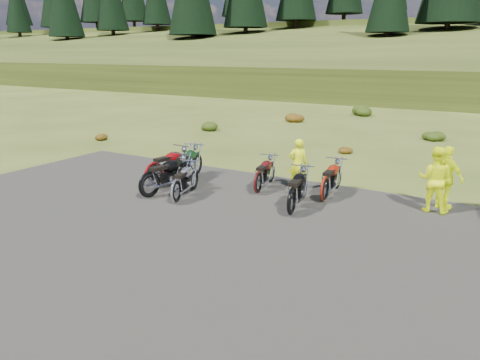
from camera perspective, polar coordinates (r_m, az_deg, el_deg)
The scene contains 20 objects.
ground at distance 13.07m, azimuth 1.22°, elevation -4.25°, with size 300.00×300.00×0.00m, color #3C4B19.
gravel_pad at distance 11.49m, azimuth -3.72°, elevation -7.14°, with size 20.00×12.00×0.04m, color black.
hill_slope at distance 61.19m, azimuth 25.27°, elevation 9.90°, with size 300.00×46.00×3.00m, color #293712, non-canonical shape.
conifer_7 at distance 121.52m, azimuth -25.61°, elevation 18.75°, with size 5.28×5.28×14.00m.
shrub_0 at distance 24.94m, azimuth -16.36°, elevation 5.20°, with size 0.77×0.77×0.45m, color #602D0C.
shrub_1 at distance 27.03m, azimuth -3.85°, elevation 6.71°, with size 1.03×1.03×0.61m, color #22330C.
shrub_2 at distance 30.21m, azimuth 6.50°, elevation 7.72°, with size 1.30×1.30×0.77m, color #602D0C.
shrub_3 at distance 34.16m, azimuth 14.71°, elevation 8.34°, with size 1.56×1.56×0.92m, color #22330C.
shrub_4 at distance 21.35m, azimuth 12.51°, elevation 3.81°, with size 0.77×0.77×0.45m, color #602D0C.
shrub_5 at distance 25.80m, azimuth 22.44°, elevation 5.16°, with size 1.03×1.03×0.61m, color #22330C.
motorcycle_0 at distance 14.77m, azimuth -10.91°, elevation -2.19°, with size 2.31×0.77×1.21m, color black, non-canonical shape.
motorcycle_1 at distance 15.89m, azimuth -10.38°, elevation -0.90°, with size 2.35×0.78×1.23m, color maroon, non-canonical shape.
motorcycle_2 at distance 15.90m, azimuth -7.41°, elevation -0.76°, with size 2.33×0.78×1.22m, color black, non-canonical shape.
motorcycle_3 at distance 14.13m, azimuth -7.73°, elevation -2.85°, with size 2.05×0.68×1.08m, color #B2B1B6, non-canonical shape.
motorcycle_4 at distance 14.94m, azimuth 2.20°, elevation -1.70°, with size 2.02×0.67×1.06m, color #450B0D, non-canonical shape.
motorcycle_5 at distance 13.07m, azimuth 6.24°, elevation -4.35°, with size 2.22×0.74×1.16m, color black, non-canonical shape.
motorcycle_6 at distance 14.40m, azimuth 10.20°, elevation -2.61°, with size 2.13×0.71×1.12m, color maroon, non-canonical shape.
person_middle at distance 15.40m, azimuth 7.06°, elevation 1.90°, with size 0.60×0.40×1.65m, color #DCEC0C.
person_right_a at distance 14.08m, azimuth 22.64°, elevation -0.04°, with size 0.91×0.71×1.86m, color #DCEC0C.
person_right_b at distance 14.47m, azimuth 23.81°, elevation 0.13°, with size 1.07×0.44×1.82m, color #DCEC0C.
Camera 1 is at (6.02, -10.73, 4.41)m, focal length 35.00 mm.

